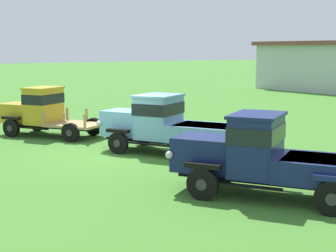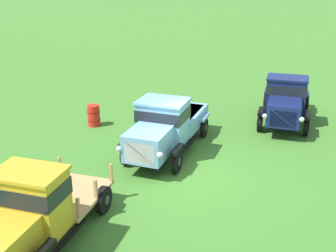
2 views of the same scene
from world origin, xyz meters
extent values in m
plane|color=#3D7528|center=(0.00, 0.00, 0.00)|extent=(240.00, 240.00, 0.00)
cylinder|color=black|center=(-3.30, -0.19, 0.39)|extent=(0.76, 0.55, 0.78)
cylinder|color=#2D2D2D|center=(-3.24, -0.28, 0.39)|extent=(0.25, 0.16, 0.27)
cylinder|color=black|center=(-4.20, 1.33, 0.39)|extent=(0.76, 0.55, 0.78)
cylinder|color=#2D2D2D|center=(-4.25, 1.42, 0.39)|extent=(0.25, 0.16, 0.27)
cube|color=black|center=(-5.14, -0.25, 0.47)|extent=(4.27, 3.08, 0.12)
cube|color=black|center=(-5.89, -1.72, 0.83)|extent=(0.87, 0.63, 0.12)
cube|color=gold|center=(-5.43, -0.43, 1.28)|extent=(1.68, 1.86, 1.50)
cube|color=black|center=(-5.43, -0.43, 1.62)|extent=(1.74, 1.91, 0.42)
cube|color=gold|center=(-5.43, -0.43, 2.07)|extent=(1.81, 1.98, 0.08)
cube|color=black|center=(-4.90, -1.12, 0.45)|extent=(1.32, 0.86, 0.05)
cube|color=black|center=(-5.78, 0.37, 0.45)|extent=(1.32, 0.86, 0.05)
cube|color=tan|center=(-4.03, 0.40, 0.58)|extent=(2.80, 2.64, 0.10)
cube|color=tan|center=(-4.46, -0.82, 0.90)|extent=(0.11, 0.11, 0.54)
cube|color=tan|center=(-5.31, 0.61, 0.90)|extent=(0.11, 0.11, 0.54)
cube|color=tan|center=(-3.60, -0.32, 0.90)|extent=(0.11, 0.11, 0.54)
cube|color=tan|center=(-4.46, 1.12, 0.90)|extent=(0.11, 0.11, 0.54)
cube|color=tan|center=(-2.75, 0.19, 0.90)|extent=(0.11, 0.11, 0.54)
cube|color=tan|center=(-3.60, 1.63, 0.90)|extent=(0.11, 0.11, 0.54)
cylinder|color=black|center=(-0.11, 0.18, 0.39)|extent=(0.76, 0.49, 0.79)
cylinder|color=#2D2D2D|center=(-0.07, 0.11, 0.39)|extent=(0.26, 0.15, 0.27)
cylinder|color=black|center=(-0.96, 1.83, 0.39)|extent=(0.76, 0.49, 0.79)
cylinder|color=#2D2D2D|center=(-1.00, 1.90, 0.39)|extent=(0.26, 0.15, 0.27)
cylinder|color=black|center=(2.90, 1.74, 0.39)|extent=(0.76, 0.49, 0.79)
cylinder|color=#2D2D2D|center=(2.94, 1.66, 0.39)|extent=(0.26, 0.15, 0.27)
cylinder|color=black|center=(2.05, 3.38, 0.39)|extent=(0.76, 0.49, 0.79)
cylinder|color=#2D2D2D|center=(2.01, 3.46, 0.39)|extent=(0.26, 0.15, 0.27)
cube|color=black|center=(0.91, 1.76, 0.47)|extent=(4.76, 3.13, 0.12)
cube|color=#70A3D1|center=(-0.74, 0.90, 1.00)|extent=(1.95, 1.85, 0.94)
cube|color=silver|center=(-1.39, 0.56, 0.95)|extent=(0.52, 0.93, 0.70)
sphere|color=silver|center=(-1.08, -0.06, 1.02)|extent=(0.20, 0.20, 0.20)
sphere|color=silver|center=(-1.72, 1.17, 1.02)|extent=(0.20, 0.20, 0.20)
cube|color=black|center=(-0.11, 0.18, 0.84)|extent=(0.89, 0.59, 0.12)
cube|color=black|center=(-0.96, 1.83, 0.84)|extent=(0.89, 0.59, 0.12)
cube|color=#70A3D1|center=(0.48, 1.53, 1.28)|extent=(1.85, 2.02, 1.50)
cube|color=black|center=(0.48, 1.53, 1.62)|extent=(1.91, 2.07, 0.42)
cube|color=#70A3D1|center=(0.48, 1.53, 2.07)|extent=(1.99, 2.14, 0.08)
cube|color=black|center=(1.01, 0.79, 0.45)|extent=(1.60, 0.92, 0.05)
cube|color=black|center=(0.18, 2.40, 0.45)|extent=(1.60, 0.92, 0.05)
cube|color=#70A3D1|center=(2.14, 2.39, 0.83)|extent=(2.99, 2.66, 0.60)
cube|color=black|center=(2.14, 2.39, 1.10)|extent=(2.52, 2.24, 0.06)
cube|color=#70A3D1|center=(2.90, 1.74, 0.84)|extent=(0.86, 0.58, 0.12)
cube|color=#70A3D1|center=(2.05, 3.38, 0.84)|extent=(0.86, 0.58, 0.12)
cylinder|color=black|center=(6.05, -0.98, 0.41)|extent=(0.80, 0.57, 0.81)
cylinder|color=#2D2D2D|center=(6.11, -1.07, 0.41)|extent=(0.26, 0.17, 0.28)
cylinder|color=black|center=(5.12, 0.62, 0.41)|extent=(0.80, 0.57, 0.81)
cylinder|color=#2D2D2D|center=(5.06, 0.71, 0.41)|extent=(0.26, 0.17, 0.28)
cylinder|color=black|center=(8.72, 0.59, 0.41)|extent=(0.80, 0.57, 0.81)
cylinder|color=#2D2D2D|center=(8.77, 0.50, 0.41)|extent=(0.26, 0.17, 0.28)
cylinder|color=black|center=(7.78, 2.18, 0.41)|extent=(0.80, 0.57, 0.81)
cylinder|color=#2D2D2D|center=(7.73, 2.28, 0.41)|extent=(0.26, 0.17, 0.28)
cube|color=black|center=(6.81, 0.54, 0.49)|extent=(4.40, 3.16, 0.12)
cube|color=#141E51|center=(5.38, -0.30, 0.99)|extent=(2.02, 1.92, 0.89)
cube|color=silver|center=(4.72, -0.69, 0.95)|extent=(0.57, 0.91, 0.67)
sphere|color=silver|center=(5.06, -1.29, 1.02)|extent=(0.20, 0.20, 0.20)
sphere|color=silver|center=(4.36, -0.10, 1.02)|extent=(0.20, 0.20, 0.20)
cube|color=black|center=(6.05, -0.98, 0.86)|extent=(0.91, 0.65, 0.12)
cube|color=black|center=(5.12, 0.62, 0.86)|extent=(0.91, 0.65, 0.12)
cube|color=#141E51|center=(6.53, 0.38, 1.29)|extent=(1.76, 1.95, 1.49)
cube|color=black|center=(6.53, 0.38, 1.63)|extent=(1.82, 2.01, 0.42)
cube|color=#141E51|center=(6.53, 0.38, 2.08)|extent=(1.90, 2.07, 0.08)
cube|color=black|center=(7.09, -0.35, 0.47)|extent=(1.39, 0.89, 0.05)
cube|color=black|center=(6.17, 1.21, 0.47)|extent=(1.39, 0.89, 0.05)
cube|color=#141E51|center=(7.96, 1.22, 0.83)|extent=(2.78, 2.59, 0.57)
cube|color=black|center=(7.96, 1.22, 1.09)|extent=(2.34, 2.19, 0.06)
cube|color=#141E51|center=(8.72, 0.59, 0.86)|extent=(0.87, 0.63, 0.12)
cube|color=#141E51|center=(7.78, 2.18, 0.86)|extent=(0.87, 0.63, 0.12)
cylinder|color=red|center=(0.32, 5.83, 0.47)|extent=(0.53, 0.53, 0.93)
cylinder|color=maroon|center=(0.32, 5.83, 0.65)|extent=(0.56, 0.56, 0.03)
cylinder|color=maroon|center=(0.32, 5.83, 0.28)|extent=(0.56, 0.56, 0.03)
camera|label=1|loc=(15.64, -8.91, 3.72)|focal=55.00mm
camera|label=2|loc=(-8.90, -8.93, 6.46)|focal=45.00mm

